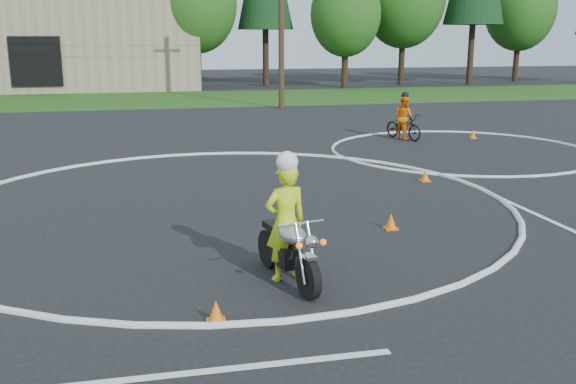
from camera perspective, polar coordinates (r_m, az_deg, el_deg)
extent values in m
plane|color=black|center=(10.94, -3.59, -4.97)|extent=(120.00, 120.00, 0.00)
cube|color=#1E4714|center=(37.44, -10.10, 8.13)|extent=(120.00, 10.00, 0.02)
torus|color=silver|center=(13.79, -5.53, -1.03)|extent=(12.12, 12.12, 0.12)
torus|color=silver|center=(20.89, 15.03, 3.61)|extent=(8.10, 8.10, 0.10)
cylinder|color=black|center=(8.79, 1.83, -7.67)|extent=(0.24, 0.60, 0.59)
cylinder|color=black|center=(9.97, -1.73, -5.04)|extent=(0.24, 0.60, 0.59)
cube|color=black|center=(9.38, -0.19, -5.61)|extent=(0.39, 0.59, 0.30)
ellipsoid|color=#BBBBC0|center=(9.09, 0.32, -3.76)|extent=(0.48, 0.69, 0.28)
cube|color=black|center=(9.53, -0.93, -3.17)|extent=(0.38, 0.63, 0.10)
cylinder|color=silver|center=(8.70, 1.08, -5.47)|extent=(0.12, 0.36, 0.79)
cylinder|color=white|center=(8.77, 2.13, -5.31)|extent=(0.12, 0.36, 0.79)
cube|color=white|center=(8.66, 1.90, -5.76)|extent=(0.18, 0.24, 0.05)
cylinder|color=white|center=(8.77, 1.14, -2.81)|extent=(0.68, 0.18, 0.04)
sphere|color=silver|center=(8.52, 2.15, -4.48)|extent=(0.18, 0.18, 0.18)
sphere|color=#E9590B|center=(8.47, 1.01, -4.80)|extent=(0.09, 0.09, 0.09)
sphere|color=#DA4E0A|center=(8.63, 3.15, -4.48)|extent=(0.09, 0.09, 0.09)
cylinder|color=white|center=(9.81, -0.31, -5.34)|extent=(0.24, 0.79, 0.08)
imported|color=#CAE718|center=(9.28, -0.20, -2.72)|extent=(0.71, 0.54, 1.75)
sphere|color=white|center=(9.03, -0.08, 2.67)|extent=(0.31, 0.31, 0.31)
imported|color=black|center=(22.72, 10.24, 5.76)|extent=(1.14, 1.81, 0.90)
imported|color=orange|center=(22.68, 10.28, 6.51)|extent=(0.78, 0.88, 1.50)
sphere|color=black|center=(22.60, 10.36, 8.44)|extent=(0.26, 0.26, 0.26)
cone|color=orange|center=(23.51, 16.12, 4.97)|extent=(0.22, 0.22, 0.30)
cube|color=orange|center=(23.53, 16.10, 4.64)|extent=(0.24, 0.24, 0.03)
cone|color=orange|center=(12.06, 9.13, -2.59)|extent=(0.22, 0.22, 0.30)
cube|color=orange|center=(12.10, 9.11, -3.20)|extent=(0.24, 0.24, 0.03)
cone|color=orange|center=(16.19, 12.10, 1.46)|extent=(0.22, 0.22, 0.30)
cube|color=orange|center=(16.22, 12.08, 0.99)|extent=(0.24, 0.24, 0.03)
cone|color=orange|center=(8.19, -6.42, -10.52)|extent=(0.22, 0.22, 0.30)
cube|color=orange|center=(8.24, -6.39, -11.38)|extent=(0.24, 0.24, 0.03)
cube|color=black|center=(42.66, -21.51, 10.75)|extent=(3.00, 0.16, 3.00)
cylinder|color=#382619|center=(44.43, -7.98, 11.14)|extent=(0.44, 0.44, 3.24)
ellipsoid|color=#1E5116|center=(44.44, -8.16, 16.24)|extent=(5.40, 5.40, 6.48)
cylinder|color=#382619|center=(47.06, -1.99, 11.83)|extent=(0.44, 0.44, 3.96)
cylinder|color=#382619|center=(45.37, 5.06, 11.04)|extent=(0.44, 0.44, 2.88)
ellipsoid|color=#1E5116|center=(45.35, 5.16, 15.48)|extent=(4.80, 4.80, 5.76)
cylinder|color=#382619|center=(48.94, 10.06, 11.49)|extent=(0.44, 0.44, 3.60)
cylinder|color=#382619|center=(50.15, 15.93, 11.65)|extent=(0.44, 0.44, 4.32)
cylinder|color=#382619|center=(54.39, 19.62, 10.94)|extent=(0.44, 0.44, 3.24)
ellipsoid|color=#1E5116|center=(54.40, 19.96, 15.09)|extent=(5.40, 5.40, 6.48)
cylinder|color=#382619|center=(45.30, -13.22, 10.73)|extent=(0.44, 0.44, 2.88)
ellipsoid|color=#1E5116|center=(45.27, -13.47, 15.18)|extent=(4.80, 4.80, 5.76)
cylinder|color=#473321|center=(31.96, -0.60, 16.38)|extent=(0.28, 0.28, 10.00)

